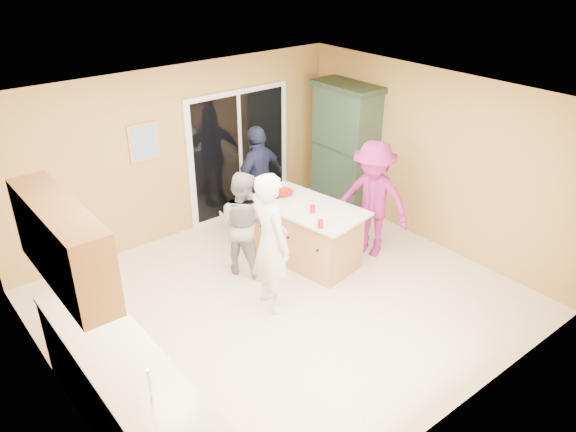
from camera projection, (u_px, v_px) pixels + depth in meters
floor at (284, 301)px, 7.23m from camera, size 5.50×5.50×0.00m
ceiling at (283, 104)px, 6.05m from camera, size 5.50×5.00×0.10m
wall_back at (180, 153)px, 8.37m from camera, size 5.50×0.10×2.60m
wall_front at (461, 311)px, 4.90m from camera, size 5.50×0.10×2.60m
wall_left at (47, 296)px, 5.10m from camera, size 0.10×5.00×2.60m
wall_right at (431, 159)px, 8.18m from camera, size 0.10×5.00×2.60m
left_cabinet_run at (140, 416)px, 4.92m from camera, size 0.65×3.05×1.24m
upper_cabinets at (62, 243)px, 4.80m from camera, size 0.35×1.60×0.75m
sliding_door at (240, 154)px, 9.05m from camera, size 1.90×0.07×2.10m
framed_picture at (144, 142)px, 7.91m from camera, size 0.46×0.04×0.56m
kitchen_island at (306, 235)px, 7.98m from camera, size 1.15×1.77×0.87m
green_hutch at (345, 150)px, 9.19m from camera, size 0.62×1.17×2.16m
woman_white at (271, 243)px, 6.76m from camera, size 0.50×0.70×1.82m
woman_grey at (242, 223)px, 7.57m from camera, size 0.83×0.90×1.48m
woman_navy at (259, 180)px, 8.59m from camera, size 1.07×0.62×1.72m
woman_magenta at (373, 199)px, 7.96m from camera, size 0.98×1.26×1.72m
serving_bowl at (283, 193)px, 8.07m from camera, size 0.31×0.31×0.07m
tulip_vase at (63, 273)px, 5.70m from camera, size 0.24×0.17×0.44m
tumbler_near at (313, 209)px, 7.55m from camera, size 0.09×0.09×0.11m
tumbler_far at (320, 224)px, 7.17m from camera, size 0.10×0.10×0.11m
wine_bottle at (276, 190)px, 7.93m from camera, size 0.07×0.07×0.31m
white_plate at (299, 202)px, 7.85m from camera, size 0.26×0.26×0.01m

